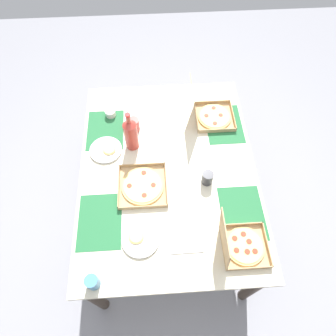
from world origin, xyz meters
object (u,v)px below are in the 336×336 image
at_px(pizza_box_corner_left, 241,245).
at_px(cup_dark, 92,282).
at_px(plate_middle, 106,150).
at_px(pizza_box_center, 143,186).
at_px(pizza_box_edge_far, 210,114).
at_px(soda_bottle, 131,134).
at_px(plate_far_right, 140,239).
at_px(cup_clear_left, 207,178).
at_px(condiment_bowl, 110,113).
at_px(cup_clear_right, 134,125).

height_order(pizza_box_corner_left, cup_dark, pizza_box_corner_left).
bearing_deg(plate_middle, pizza_box_center, -140.24).
relative_size(pizza_box_corner_left, pizza_box_center, 0.95).
xyz_separation_m(pizza_box_edge_far, soda_bottle, (-0.21, 0.57, 0.08)).
height_order(plate_far_right, soda_bottle, soda_bottle).
height_order(cup_dark, cup_clear_left, cup_clear_left).
distance_m(pizza_box_center, plate_far_right, 0.35).
bearing_deg(condiment_bowl, pizza_box_corner_left, -143.51).
bearing_deg(pizza_box_corner_left, cup_dark, 100.33).
xyz_separation_m(pizza_box_edge_far, pizza_box_center, (-0.54, 0.50, -0.04)).
bearing_deg(plate_far_right, plate_middle, 19.29).
xyz_separation_m(plate_middle, cup_dark, (-0.87, 0.03, 0.03)).
xyz_separation_m(pizza_box_corner_left, condiment_bowl, (1.04, 0.77, -0.02)).
distance_m(plate_middle, cup_clear_right, 0.26).
bearing_deg(plate_middle, pizza_box_corner_left, -132.36).
height_order(pizza_box_edge_far, condiment_bowl, pizza_box_edge_far).
relative_size(pizza_box_center, cup_clear_left, 3.24).
xyz_separation_m(pizza_box_corner_left, cup_clear_right, (0.89, 0.59, 0.01)).
xyz_separation_m(plate_middle, soda_bottle, (0.03, -0.18, 0.12)).
distance_m(pizza_box_corner_left, cup_clear_left, 0.45).
distance_m(pizza_box_edge_far, cup_dark, 1.36).
bearing_deg(plate_middle, soda_bottle, -79.44).
distance_m(pizza_box_edge_far, pizza_box_center, 0.74).
xyz_separation_m(plate_middle, cup_clear_left, (-0.28, -0.66, 0.04)).
bearing_deg(cup_clear_right, pizza_box_edge_far, -82.43).
bearing_deg(plate_far_right, cup_clear_left, -50.62).
distance_m(pizza_box_center, cup_clear_right, 0.47).
height_order(plate_middle, cup_dark, cup_dark).
xyz_separation_m(pizza_box_corner_left, cup_clear_left, (0.44, 0.13, 0.00)).
relative_size(pizza_box_edge_far, condiment_bowl, 4.28).
bearing_deg(soda_bottle, cup_clear_right, -5.21).
xyz_separation_m(plate_far_right, plate_middle, (0.64, 0.22, 0.00)).
bearing_deg(pizza_box_corner_left, plate_middle, 47.64).
distance_m(pizza_box_corner_left, pizza_box_center, 0.69).
bearing_deg(plate_far_right, pizza_box_corner_left, -97.93).
relative_size(pizza_box_edge_far, cup_clear_right, 3.20).
xyz_separation_m(pizza_box_edge_far, plate_middle, (-0.25, 0.75, -0.04)).
relative_size(plate_middle, condiment_bowl, 2.87).
bearing_deg(cup_clear_left, condiment_bowl, 46.63).
relative_size(pizza_box_corner_left, plate_far_right, 1.32).
relative_size(pizza_box_corner_left, cup_clear_right, 2.85).
xyz_separation_m(plate_far_right, cup_clear_right, (0.81, 0.03, 0.04)).
relative_size(pizza_box_corner_left, cup_dark, 3.31).
distance_m(pizza_box_corner_left, soda_bottle, 0.97).
relative_size(pizza_box_corner_left, soda_bottle, 0.91).
bearing_deg(pizza_box_center, pizza_box_corner_left, -127.98).
relative_size(plate_far_right, cup_clear_left, 2.32).
height_order(soda_bottle, cup_clear_left, soda_bottle).
bearing_deg(pizza_box_edge_far, plate_far_right, 149.46).
xyz_separation_m(soda_bottle, cup_dark, (-0.90, 0.21, -0.09)).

